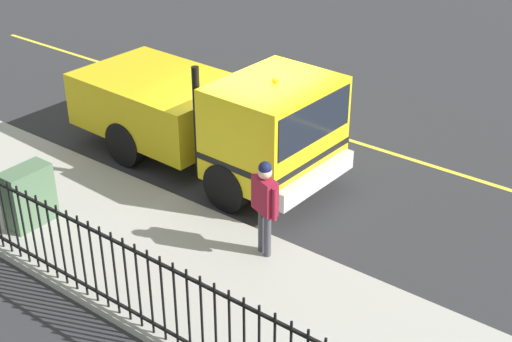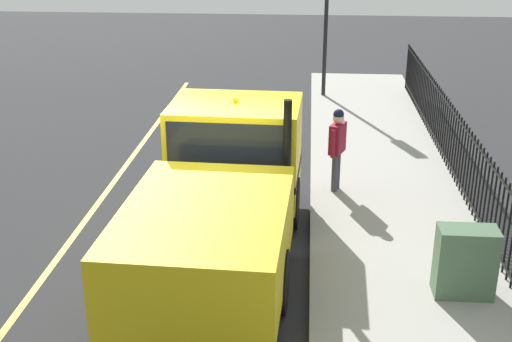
% 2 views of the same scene
% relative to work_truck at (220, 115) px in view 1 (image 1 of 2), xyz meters
% --- Properties ---
extents(ground_plane, '(55.93, 55.93, 0.00)m').
position_rel_work_truck_xyz_m(ground_plane, '(-0.30, 0.48, -1.24)').
color(ground_plane, '#2B2B2D').
rests_on(ground_plane, ground).
extents(sidewalk_slab, '(3.19, 25.42, 0.13)m').
position_rel_work_truck_xyz_m(sidewalk_slab, '(3.05, 0.48, -1.18)').
color(sidewalk_slab, '#A3A099').
rests_on(sidewalk_slab, ground).
extents(lane_marking, '(0.12, 22.88, 0.01)m').
position_rel_work_truck_xyz_m(lane_marking, '(-2.82, 0.48, -1.24)').
color(lane_marking, yellow).
rests_on(lane_marking, ground).
extents(work_truck, '(2.55, 5.97, 2.64)m').
position_rel_work_truck_xyz_m(work_truck, '(0.00, 0.00, 0.00)').
color(work_truck, yellow).
rests_on(work_truck, ground).
extents(worker_standing, '(0.37, 0.60, 1.73)m').
position_rel_work_truck_xyz_m(worker_standing, '(1.96, 2.58, -0.05)').
color(worker_standing, maroon).
rests_on(worker_standing, sidewalk_slab).
extents(iron_fence, '(0.04, 21.64, 1.43)m').
position_rel_work_truck_xyz_m(iron_fence, '(4.52, 0.48, -0.39)').
color(iron_fence, black).
rests_on(iron_fence, sidewalk_slab).
extents(utility_cabinet, '(0.86, 0.46, 1.08)m').
position_rel_work_truck_xyz_m(utility_cabinet, '(3.73, -1.29, -0.57)').
color(utility_cabinet, '#4C6B4C').
rests_on(utility_cabinet, sidewalk_slab).
extents(traffic_cone, '(0.51, 0.51, 0.73)m').
position_rel_work_truck_xyz_m(traffic_cone, '(-2.13, -3.77, -0.87)').
color(traffic_cone, orange).
rests_on(traffic_cone, ground).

